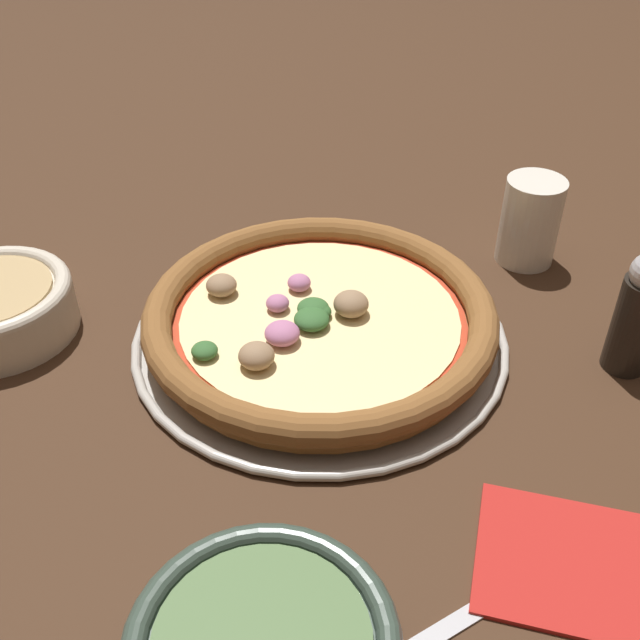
# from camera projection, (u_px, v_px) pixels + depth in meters

# --- Properties ---
(ground_plane) EXTENTS (3.00, 3.00, 0.00)m
(ground_plane) POSITION_uv_depth(u_px,v_px,m) (320.00, 340.00, 0.68)
(ground_plane) COLOR #3D2616
(pizza_tray) EXTENTS (0.34, 0.34, 0.01)m
(pizza_tray) POSITION_uv_depth(u_px,v_px,m) (320.00, 337.00, 0.68)
(pizza_tray) COLOR #B7B2A8
(pizza_tray) RESTS_ON ground_plane
(pizza) EXTENTS (0.32, 0.32, 0.04)m
(pizza) POSITION_uv_depth(u_px,v_px,m) (319.00, 317.00, 0.67)
(pizza) COLOR #A86B33
(pizza) RESTS_ON pizza_tray
(drinking_cup) EXTENTS (0.06, 0.06, 0.09)m
(drinking_cup) POSITION_uv_depth(u_px,v_px,m) (530.00, 221.00, 0.77)
(drinking_cup) COLOR silver
(drinking_cup) RESTS_ON ground_plane
(napkin) EXTENTS (0.16, 0.14, 0.01)m
(napkin) POSITION_uv_depth(u_px,v_px,m) (585.00, 565.00, 0.49)
(napkin) COLOR #B2231E
(napkin) RESTS_ON ground_plane
(fork) EXTENTS (0.10, 0.16, 0.00)m
(fork) POSITION_uv_depth(u_px,v_px,m) (504.00, 593.00, 0.48)
(fork) COLOR #B7B7BC
(fork) RESTS_ON ground_plane
(pepper_shaker) EXTENTS (0.04, 0.04, 0.11)m
(pepper_shaker) POSITION_uv_depth(u_px,v_px,m) (639.00, 313.00, 0.62)
(pepper_shaker) COLOR black
(pepper_shaker) RESTS_ON ground_plane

